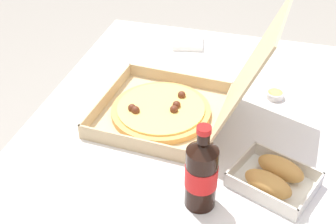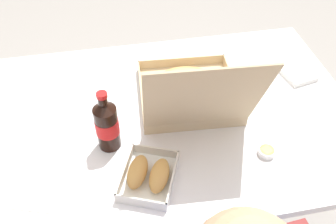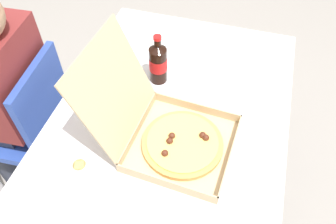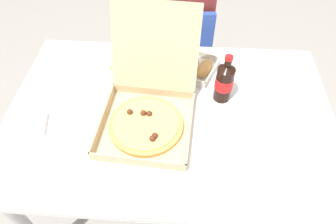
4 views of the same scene
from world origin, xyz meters
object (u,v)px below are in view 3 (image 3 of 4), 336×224
at_px(chair, 30,121).
at_px(paper_menu, 149,39).
at_px(pizza_box_open, 170,134).
at_px(bread_side_box, 114,84).
at_px(cola_bottle, 158,62).
at_px(diner_person, 2,89).
at_px(dipping_sauce_cup, 80,166).

bearing_deg(chair, paper_menu, -45.46).
bearing_deg(pizza_box_open, bread_side_box, 56.40).
bearing_deg(pizza_box_open, cola_bottle, 24.36).
xyz_separation_m(bread_side_box, cola_bottle, (0.10, -0.16, 0.07)).
relative_size(diner_person, dipping_sauce_cup, 20.54).
distance_m(pizza_box_open, paper_menu, 0.60).
distance_m(diner_person, pizza_box_open, 0.78).
bearing_deg(bread_side_box, cola_bottle, -57.14).
height_order(chair, bread_side_box, chair).
distance_m(chair, dipping_sauce_cup, 0.58).
relative_size(bread_side_box, dipping_sauce_cup, 4.15).
bearing_deg(paper_menu, bread_side_box, -168.12).
bearing_deg(chair, cola_bottle, -70.37).
bearing_deg(pizza_box_open, dipping_sauce_cup, 125.01).
height_order(diner_person, pizza_box_open, diner_person).
relative_size(chair, paper_menu, 3.95).
relative_size(chair, bread_side_box, 3.57).
relative_size(bread_side_box, paper_menu, 1.11).
bearing_deg(paper_menu, diner_person, 149.32).
xyz_separation_m(paper_menu, dipping_sauce_cup, (-0.73, 0.01, 0.01)).
height_order(pizza_box_open, bread_side_box, pizza_box_open).
bearing_deg(cola_bottle, diner_person, 108.31).
height_order(bread_side_box, dipping_sauce_cup, bread_side_box).
relative_size(pizza_box_open, dipping_sauce_cup, 9.11).
bearing_deg(chair, pizza_box_open, -97.40).
distance_m(diner_person, bread_side_box, 0.49).
bearing_deg(chair, dipping_sauce_cup, -122.03).
relative_size(chair, cola_bottle, 3.71).
relative_size(diner_person, bread_side_box, 4.95).
relative_size(chair, diner_person, 0.72).
relative_size(diner_person, cola_bottle, 5.14).
xyz_separation_m(pizza_box_open, dipping_sauce_cup, (-0.19, 0.27, -0.04)).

